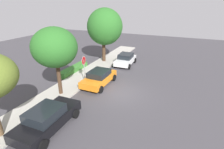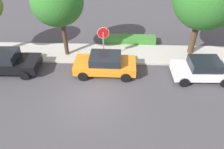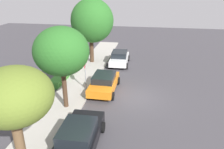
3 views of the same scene
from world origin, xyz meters
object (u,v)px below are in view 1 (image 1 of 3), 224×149
Objects in this scene: street_tree_far at (55,48)px; parked_car_black at (48,118)px; stop_sign at (84,65)px; parked_car_orange at (99,78)px; street_tree_near_corner at (105,27)px; parked_car_white at (126,59)px.

parked_car_black is at bearing -150.65° from street_tree_far.
stop_sign is at bearing -10.12° from street_tree_far.
parked_car_orange is 5.10m from street_tree_far.
street_tree_far is at bearing 169.88° from stop_sign.
street_tree_near_corner is at bearing 2.98° from street_tree_far.
street_tree_far is at bearing 166.13° from parked_car_white.
street_tree_far is (-3.22, 2.00, 3.41)m from parked_car_orange.
street_tree_far is at bearing 29.35° from parked_car_black.
street_tree_far reaches higher than parked_car_black.
parked_car_black is 5.40m from street_tree_far.
parked_car_black reaches higher than parked_car_orange.
street_tree_near_corner reaches higher than parked_car_white.
street_tree_near_corner is (6.57, 2.51, 3.79)m from parked_car_orange.
parked_car_black is (-6.69, -1.52, -1.11)m from stop_sign.
stop_sign is at bearing 12.83° from parked_car_black.
parked_car_orange is (0.20, -1.46, -1.14)m from stop_sign.
parked_car_orange is 6.41m from parked_car_white.
parked_car_white reaches higher than parked_car_orange.
street_tree_far is at bearing 148.11° from parked_car_orange.
parked_car_orange is 1.08× the size of parked_car_white.
parked_car_black is 0.67× the size of street_tree_near_corner.
stop_sign is at bearing 164.45° from parked_car_white.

